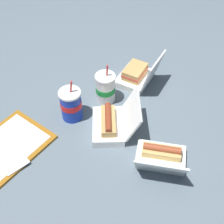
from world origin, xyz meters
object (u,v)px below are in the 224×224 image
(clamshell_sandwich_corner, at_px, (137,75))
(clamshell_hotdog_back, at_px, (111,123))
(clamshell_hotdog_left, at_px, (161,157))
(soda_cup_front, at_px, (105,88))
(food_tray, at_px, (5,149))
(soda_cup_back, at_px, (71,104))

(clamshell_sandwich_corner, bearing_deg, clamshell_hotdog_back, -172.27)
(clamshell_hotdog_left, distance_m, soda_cup_front, 0.44)
(food_tray, distance_m, soda_cup_front, 0.53)
(food_tray, height_order, clamshell_hotdog_back, clamshell_hotdog_back)
(clamshell_hotdog_back, bearing_deg, clamshell_sandwich_corner, 7.73)
(food_tray, distance_m, clamshell_sandwich_corner, 0.73)
(clamshell_sandwich_corner, bearing_deg, soda_cup_back, 157.59)
(clamshell_hotdog_left, bearing_deg, soda_cup_front, 61.37)
(soda_cup_back, bearing_deg, clamshell_hotdog_left, -94.30)
(soda_cup_front, bearing_deg, food_tray, 155.80)
(food_tray, bearing_deg, clamshell_hotdog_back, -45.71)
(food_tray, bearing_deg, soda_cup_front, -24.20)
(clamshell_hotdog_left, distance_m, soda_cup_back, 0.46)
(clamshell_sandwich_corner, distance_m, soda_cup_back, 0.39)
(food_tray, height_order, soda_cup_front, soda_cup_front)
(food_tray, height_order, clamshell_hotdog_left, clamshell_hotdog_left)
(clamshell_sandwich_corner, relative_size, soda_cup_front, 0.93)
(clamshell_hotdog_back, distance_m, soda_cup_front, 0.20)
(clamshell_hotdog_back, bearing_deg, soda_cup_front, 37.94)
(soda_cup_back, bearing_deg, soda_cup_front, -23.93)
(clamshell_hotdog_left, bearing_deg, food_tray, 114.33)
(food_tray, bearing_deg, clamshell_sandwich_corner, -23.30)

